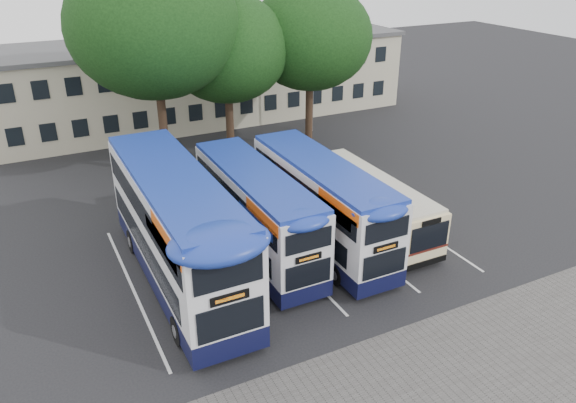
# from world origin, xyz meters

# --- Properties ---
(ground) EXTENTS (120.00, 120.00, 0.00)m
(ground) POSITION_xyz_m (0.00, 0.00, 0.00)
(ground) COLOR black
(ground) RESTS_ON ground
(paving_strip) EXTENTS (40.00, 6.00, 0.01)m
(paving_strip) POSITION_xyz_m (-2.00, -5.00, 0.01)
(paving_strip) COLOR #595654
(paving_strip) RESTS_ON ground
(bay_lines) EXTENTS (14.12, 11.00, 0.01)m
(bay_lines) POSITION_xyz_m (-3.75, 5.00, 0.01)
(bay_lines) COLOR silver
(bay_lines) RESTS_ON ground
(depot_building) EXTENTS (32.40, 8.40, 6.20)m
(depot_building) POSITION_xyz_m (0.00, 26.99, 3.15)
(depot_building) COLOR beige
(depot_building) RESTS_ON ground
(lamp_post) EXTENTS (0.25, 1.05, 9.06)m
(lamp_post) POSITION_xyz_m (6.00, 19.97, 5.08)
(lamp_post) COLOR gray
(lamp_post) RESTS_ON ground
(tree_left) EXTENTS (9.55, 9.55, 12.94)m
(tree_left) POSITION_xyz_m (-6.00, 16.60, 8.87)
(tree_left) COLOR black
(tree_left) RESTS_ON ground
(tree_mid) EXTENTS (7.64, 7.64, 10.40)m
(tree_mid) POSITION_xyz_m (-1.58, 17.18, 7.14)
(tree_mid) COLOR black
(tree_mid) RESTS_ON ground
(tree_right) EXTENTS (7.92, 7.92, 10.82)m
(tree_right) POSITION_xyz_m (4.05, 16.96, 7.43)
(tree_right) COLOR black
(tree_right) RESTS_ON ground
(bus_dd_left) EXTENTS (2.85, 11.75, 4.90)m
(bus_dd_left) POSITION_xyz_m (-8.74, 4.79, 2.70)
(bus_dd_left) COLOR black
(bus_dd_left) RESTS_ON ground
(bus_dd_mid) EXTENTS (2.35, 9.71, 4.04)m
(bus_dd_mid) POSITION_xyz_m (-4.91, 5.50, 2.23)
(bus_dd_mid) COLOR black
(bus_dd_mid) RESTS_ON ground
(bus_dd_right) EXTENTS (2.41, 9.96, 4.15)m
(bus_dd_right) POSITION_xyz_m (-1.91, 4.88, 2.28)
(bus_dd_right) COLOR black
(bus_dd_right) RESTS_ON ground
(bus_single) EXTENTS (2.28, 8.97, 2.67)m
(bus_single) POSITION_xyz_m (1.05, 5.28, 1.51)
(bus_single) COLOR beige
(bus_single) RESTS_ON ground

